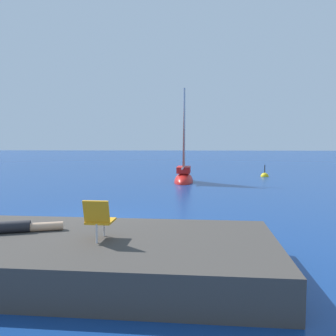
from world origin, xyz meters
TOP-DOWN VIEW (x-y plane):
  - ground_plane at (0.00, 0.00)m, footprint 160.00×160.00m
  - shore_ledge at (0.61, -3.89)m, footprint 8.02×3.93m
  - boulder_inland at (2.71, -2.19)m, footprint 1.34×1.21m
  - sailboat_near at (2.79, 11.39)m, footprint 1.35×3.51m
  - person_sunbather at (-0.71, -3.62)m, footprint 1.72×0.67m
  - beach_chair at (1.17, -4.13)m, footprint 0.52×0.63m
  - marker_buoy at (8.58, 14.85)m, footprint 0.56×0.56m

SIDE VIEW (x-z plane):
  - ground_plane at x=0.00m, z-range 0.00..0.00m
  - boulder_inland at x=2.71m, z-range -0.43..0.43m
  - marker_buoy at x=8.58m, z-range -0.56..0.57m
  - sailboat_near at x=2.79m, z-range -2.87..3.56m
  - shore_ledge at x=0.61m, z-range 0.00..0.71m
  - person_sunbather at x=-0.71m, z-range 0.70..0.95m
  - beach_chair at x=1.17m, z-range 0.75..1.55m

